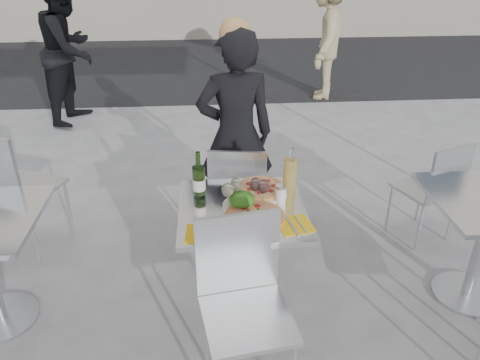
{
  "coord_description": "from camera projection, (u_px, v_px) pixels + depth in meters",
  "views": [
    {
      "loc": [
        -0.18,
        -2.27,
        2.14
      ],
      "look_at": [
        0.0,
        0.15,
        0.85
      ],
      "focal_mm": 35.0,
      "sensor_mm": 36.0,
      "label": 1
    }
  ],
  "objects": [
    {
      "name": "wineglass_red_b",
      "position": [
        263.0,
        188.0,
        2.65
      ],
      "size": [
        0.07,
        0.07,
        0.16
      ],
      "color": "white",
      "rests_on": "main_table"
    },
    {
      "name": "wineglass_white_b",
      "position": [
        236.0,
        186.0,
        2.67
      ],
      "size": [
        0.07,
        0.07,
        0.16
      ],
      "color": "white",
      "rests_on": "main_table"
    },
    {
      "name": "ground",
      "position": [
        242.0,
        307.0,
        3.02
      ],
      "size": [
        80.0,
        80.0,
        0.0
      ],
      "primitive_type": "plane",
      "color": "slate"
    },
    {
      "name": "woman_diner",
      "position": [
        236.0,
        136.0,
        3.49
      ],
      "size": [
        0.63,
        0.45,
        1.6
      ],
      "primitive_type": "imported",
      "rotation": [
        0.0,
        0.0,
        3.27
      ],
      "color": "black",
      "rests_on": "ground"
    },
    {
      "name": "napkin_right",
      "position": [
        295.0,
        225.0,
        2.51
      ],
      "size": [
        0.21,
        0.21,
        0.01
      ],
      "rotation": [
        0.0,
        0.0,
        0.2
      ],
      "color": "yellow",
      "rests_on": "main_table"
    },
    {
      "name": "street_asphalt",
      "position": [
        215.0,
        61.0,
        8.74
      ],
      "size": [
        24.0,
        5.0,
        0.0
      ],
      "primitive_type": "cube",
      "color": "black",
      "rests_on": "ground"
    },
    {
      "name": "wineglass_white_a",
      "position": [
        228.0,
        191.0,
        2.62
      ],
      "size": [
        0.07,
        0.07,
        0.16
      ],
      "color": "white",
      "rests_on": "main_table"
    },
    {
      "name": "wine_bottle",
      "position": [
        199.0,
        181.0,
        2.72
      ],
      "size": [
        0.07,
        0.08,
        0.29
      ],
      "color": "#335520",
      "rests_on": "main_table"
    },
    {
      "name": "salad_plate",
      "position": [
        242.0,
        201.0,
        2.67
      ],
      "size": [
        0.22,
        0.22,
        0.09
      ],
      "color": "white",
      "rests_on": "main_table"
    },
    {
      "name": "sugar_shaker",
      "position": [
        281.0,
        194.0,
        2.7
      ],
      "size": [
        0.06,
        0.06,
        0.11
      ],
      "color": "white",
      "rests_on": "main_table"
    },
    {
      "name": "side_chair_lfar",
      "position": [
        9.0,
        184.0,
        3.24
      ],
      "size": [
        0.61,
        0.62,
        1.01
      ],
      "rotation": [
        0.0,
        0.0,
        2.74
      ],
      "color": "silver",
      "rests_on": "ground"
    },
    {
      "name": "pizza_near",
      "position": [
        255.0,
        216.0,
        2.57
      ],
      "size": [
        0.34,
        0.34,
        0.02
      ],
      "color": "tan",
      "rests_on": "main_table"
    },
    {
      "name": "pedestrian_b",
      "position": [
        325.0,
        37.0,
        6.46
      ],
      "size": [
        0.93,
        1.25,
        1.72
      ],
      "primitive_type": "imported",
      "rotation": [
        0.0,
        0.0,
        4.42
      ],
      "color": "tan",
      "rests_on": "ground"
    },
    {
      "name": "pizza_far",
      "position": [
        261.0,
        189.0,
        2.83
      ],
      "size": [
        0.33,
        0.33,
        0.03
      ],
      "color": "white",
      "rests_on": "main_table"
    },
    {
      "name": "chair_far",
      "position": [
        238.0,
        191.0,
        3.31
      ],
      "size": [
        0.45,
        0.46,
        0.87
      ],
      "rotation": [
        0.0,
        0.0,
        3.01
      ],
      "color": "silver",
      "rests_on": "ground"
    },
    {
      "name": "chair_near",
      "position": [
        243.0,
        292.0,
        2.33
      ],
      "size": [
        0.49,
        0.5,
        0.94
      ],
      "rotation": [
        0.0,
        0.0,
        0.16
      ],
      "color": "silver",
      "rests_on": "ground"
    },
    {
      "name": "napkin_left",
      "position": [
        203.0,
        233.0,
        2.44
      ],
      "size": [
        0.19,
        0.2,
        0.01
      ],
      "rotation": [
        0.0,
        0.0,
        -0.07
      ],
      "color": "yellow",
      "rests_on": "main_table"
    },
    {
      "name": "pedestrian_a",
      "position": [
        69.0,
        50.0,
        5.63
      ],
      "size": [
        0.85,
        0.99,
        1.78
      ],
      "primitive_type": "imported",
      "rotation": [
        0.0,
        0.0,
        1.35
      ],
      "color": "black",
      "rests_on": "ground"
    },
    {
      "name": "carafe",
      "position": [
        290.0,
        175.0,
        2.77
      ],
      "size": [
        0.08,
        0.08,
        0.29
      ],
      "color": "#E7CD62",
      "rests_on": "main_table"
    },
    {
      "name": "side_chair_rfar",
      "position": [
        435.0,
        185.0,
        3.44
      ],
      "size": [
        0.5,
        0.5,
        0.83
      ],
      "rotation": [
        0.0,
        0.0,
        3.52
      ],
      "color": "silver",
      "rests_on": "ground"
    },
    {
      "name": "main_table",
      "position": [
        242.0,
        238.0,
        2.77
      ],
      "size": [
        0.72,
        0.72,
        0.75
      ],
      "color": "#B7BABF",
      "rests_on": "ground"
    },
    {
      "name": "wineglass_red_a",
      "position": [
        255.0,
        185.0,
        2.67
      ],
      "size": [
        0.07,
        0.07,
        0.16
      ],
      "color": "white",
      "rests_on": "main_table"
    }
  ]
}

